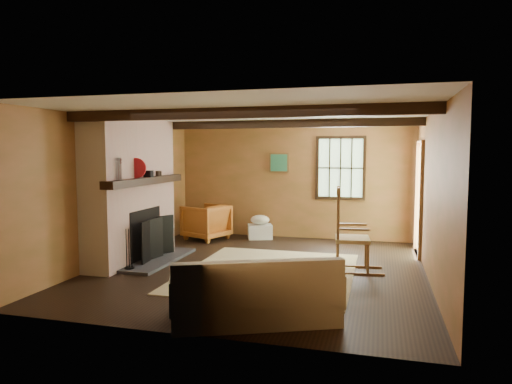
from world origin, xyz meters
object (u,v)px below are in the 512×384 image
(sofa, at_px, (256,297))
(armchair, at_px, (206,222))
(laundry_basket, at_px, (260,232))
(rocking_chair, at_px, (349,236))
(fireplace, at_px, (133,195))

(sofa, height_order, armchair, armchair)
(armchair, bearing_deg, laundry_basket, 130.99)
(rocking_chair, bearing_deg, armchair, 53.79)
(armchair, bearing_deg, fireplace, 7.38)
(laundry_basket, relative_size, armchair, 0.62)
(sofa, bearing_deg, rocking_chair, 47.50)
(rocking_chair, xyz_separation_m, laundry_basket, (-1.99, 2.19, -0.40))
(fireplace, distance_m, armchair, 2.22)
(fireplace, bearing_deg, rocking_chair, 3.35)
(rocking_chair, bearing_deg, fireplace, 87.76)
(rocking_chair, distance_m, laundry_basket, 2.98)
(laundry_basket, bearing_deg, sofa, -75.80)
(rocking_chair, xyz_separation_m, sofa, (-0.83, -2.40, -0.29))
(sofa, height_order, laundry_basket, sofa)
(laundry_basket, distance_m, armchair, 1.15)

